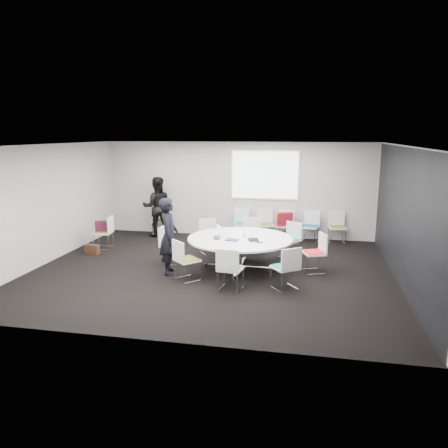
% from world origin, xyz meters
% --- Properties ---
extents(room_shell, '(8.08, 7.08, 2.88)m').
position_xyz_m(room_shell, '(0.09, 0.00, 1.40)').
color(room_shell, black).
rests_on(room_shell, ground).
extents(conference_table, '(2.37, 2.37, 0.73)m').
position_xyz_m(conference_table, '(0.60, 0.24, 0.56)').
color(conference_table, silver).
rests_on(conference_table, ground).
extents(projection_screen, '(1.90, 0.03, 1.35)m').
position_xyz_m(projection_screen, '(0.80, 3.46, 1.85)').
color(projection_screen, white).
rests_on(projection_screen, room_shell).
extents(chair_ring_a, '(0.58, 0.59, 0.88)m').
position_xyz_m(chair_ring_a, '(2.26, 0.32, 0.28)').
color(chair_ring_a, silver).
rests_on(chair_ring_a, ground).
extents(chair_ring_b, '(0.63, 0.63, 0.88)m').
position_xyz_m(chair_ring_b, '(1.66, 1.37, 0.28)').
color(chair_ring_b, silver).
rests_on(chair_ring_b, ground).
extents(chair_ring_c, '(0.54, 0.53, 0.88)m').
position_xyz_m(chair_ring_c, '(0.69, 1.71, 0.28)').
color(chair_ring_c, silver).
rests_on(chair_ring_c, ground).
extents(chair_ring_d, '(0.63, 0.63, 0.88)m').
position_xyz_m(chair_ring_d, '(-0.36, 1.39, 0.28)').
color(chair_ring_d, silver).
rests_on(chair_ring_d, ground).
extents(chair_ring_e, '(0.46, 0.47, 0.88)m').
position_xyz_m(chair_ring_e, '(-1.10, 0.36, 0.28)').
color(chair_ring_e, silver).
rests_on(chair_ring_e, ground).
extents(chair_ring_f, '(0.64, 0.64, 0.88)m').
position_xyz_m(chair_ring_f, '(-0.37, -0.76, 0.28)').
color(chair_ring_f, silver).
rests_on(chair_ring_f, ground).
extents(chair_ring_g, '(0.51, 0.50, 0.88)m').
position_xyz_m(chair_ring_g, '(0.64, -1.18, 0.28)').
color(chair_ring_g, silver).
rests_on(chair_ring_g, ground).
extents(chair_ring_h, '(0.64, 0.64, 0.88)m').
position_xyz_m(chair_ring_h, '(1.70, -0.89, 0.28)').
color(chair_ring_h, silver).
rests_on(chair_ring_h, ground).
extents(chair_back_a, '(0.54, 0.53, 0.88)m').
position_xyz_m(chair_back_a, '(0.19, 3.17, 0.28)').
color(chair_back_a, silver).
rests_on(chair_back_a, ground).
extents(chair_back_b, '(0.54, 0.53, 0.88)m').
position_xyz_m(chair_back_b, '(0.87, 3.16, 0.28)').
color(chair_back_b, silver).
rests_on(chair_back_b, ground).
extents(chair_back_c, '(0.50, 0.49, 0.88)m').
position_xyz_m(chair_back_c, '(1.45, 3.13, 0.28)').
color(chair_back_c, silver).
rests_on(chair_back_c, ground).
extents(chair_back_d, '(0.56, 0.55, 0.88)m').
position_xyz_m(chair_back_d, '(2.15, 3.12, 0.28)').
color(chair_back_d, silver).
rests_on(chair_back_d, ground).
extents(chair_back_e, '(0.51, 0.50, 0.88)m').
position_xyz_m(chair_back_e, '(2.90, 3.17, 0.28)').
color(chair_back_e, silver).
rests_on(chair_back_e, ground).
extents(chair_spare_left, '(0.50, 0.51, 0.88)m').
position_xyz_m(chair_spare_left, '(-3.26, 1.30, 0.28)').
color(chair_spare_left, silver).
rests_on(chair_spare_left, ground).
extents(chair_person_back, '(0.56, 0.55, 0.88)m').
position_xyz_m(chair_person_back, '(-2.35, 3.13, 0.28)').
color(chair_person_back, silver).
rests_on(chair_person_back, ground).
extents(person_main, '(0.52, 0.68, 1.69)m').
position_xyz_m(person_main, '(-0.87, -0.37, 0.84)').
color(person_main, black).
rests_on(person_main, ground).
extents(person_back, '(1.04, 0.93, 1.79)m').
position_xyz_m(person_back, '(-2.35, 2.97, 0.89)').
color(person_back, black).
rests_on(person_back, ground).
extents(laptop, '(0.28, 0.37, 0.03)m').
position_xyz_m(laptop, '(0.13, 0.12, 0.74)').
color(laptop, '#333338').
rests_on(laptop, conference_table).
extents(laptop_lid, '(0.16, 0.27, 0.22)m').
position_xyz_m(laptop_lid, '(0.09, 0.34, 0.86)').
color(laptop_lid, silver).
rests_on(laptop_lid, conference_table).
extents(notebook_black, '(0.28, 0.34, 0.02)m').
position_xyz_m(notebook_black, '(0.93, 0.09, 0.74)').
color(notebook_black, black).
rests_on(notebook_black, conference_table).
extents(tablet_folio, '(0.28, 0.23, 0.03)m').
position_xyz_m(tablet_folio, '(0.47, -0.04, 0.74)').
color(tablet_folio, navy).
rests_on(tablet_folio, conference_table).
extents(papers_right, '(0.36, 0.36, 0.00)m').
position_xyz_m(papers_right, '(1.20, 0.39, 0.73)').
color(papers_right, white).
rests_on(papers_right, conference_table).
extents(papers_front, '(0.33, 0.25, 0.00)m').
position_xyz_m(papers_front, '(1.27, 0.09, 0.73)').
color(papers_front, white).
rests_on(papers_front, conference_table).
extents(cup, '(0.08, 0.08, 0.09)m').
position_xyz_m(cup, '(0.69, 0.39, 0.78)').
color(cup, white).
rests_on(cup, conference_table).
extents(phone, '(0.15, 0.11, 0.01)m').
position_xyz_m(phone, '(1.09, -0.11, 0.73)').
color(phone, black).
rests_on(phone, conference_table).
extents(maroon_bag, '(0.42, 0.29, 0.28)m').
position_xyz_m(maroon_bag, '(-3.27, 1.30, 0.62)').
color(maroon_bag, '#4B1428').
rests_on(maroon_bag, chair_spare_left).
extents(brown_bag, '(0.38, 0.20, 0.24)m').
position_xyz_m(brown_bag, '(-3.34, 0.76, 0.12)').
color(brown_bag, '#382011').
rests_on(brown_bag, ground).
extents(red_jacket, '(0.47, 0.30, 0.36)m').
position_xyz_m(red_jacket, '(1.45, 2.90, 0.70)').
color(red_jacket, '#AF1522').
rests_on(red_jacket, chair_back_c).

